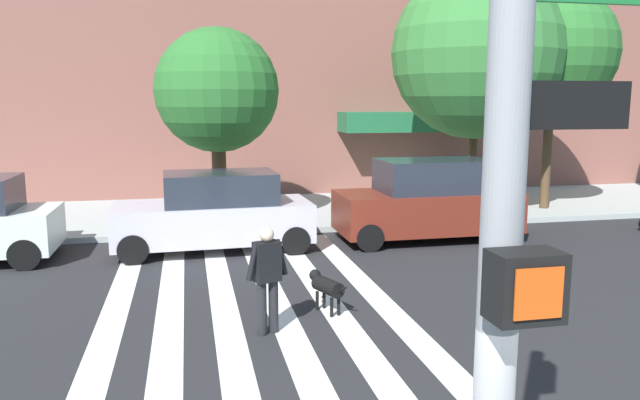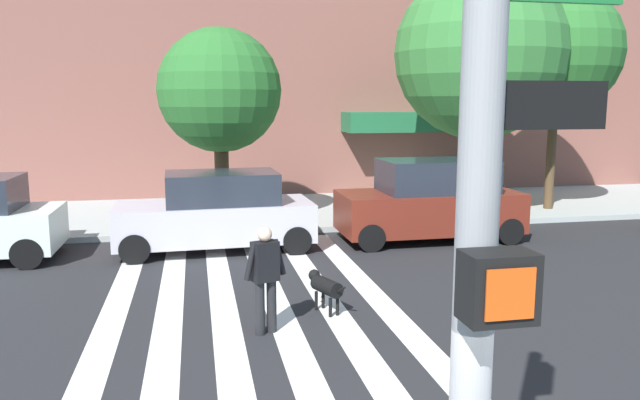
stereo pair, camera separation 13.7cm
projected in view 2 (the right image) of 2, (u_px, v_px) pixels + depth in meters
ground_plane at (291, 319)px, 9.88m from camera, size 160.00×160.00×0.00m
sidewalk_far at (244, 213)px, 18.93m from camera, size 80.00×6.00×0.15m
crosswalk_stripes at (255, 322)px, 9.77m from camera, size 4.95×12.12×0.01m
traffic_light_pole at (491, 87)px, 2.42m from camera, size 0.74×0.46×5.80m
parked_car_behind_first at (217, 212)px, 14.37m from camera, size 4.59×2.10×1.85m
parked_car_third_in_line at (431, 201)px, 15.40m from camera, size 4.50×2.00×2.04m
street_tree_nearest at (220, 91)px, 16.48m from camera, size 3.33×3.33×5.28m
street_tree_middle at (480, 53)px, 17.75m from camera, size 4.96×4.96×7.18m
street_tree_further at (557, 52)px, 18.52m from camera, size 3.84×3.84×6.72m
pedestrian_dog_walker at (265, 274)px, 9.15m from camera, size 0.69×0.36×1.64m
dog_on_leash at (325, 286)px, 10.17m from camera, size 0.50×0.98×0.65m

